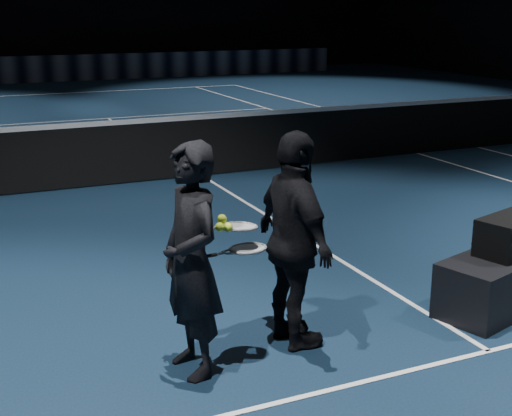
{
  "coord_description": "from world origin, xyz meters",
  "views": [
    {
      "loc": [
        -3.64,
        -10.16,
        2.54
      ],
      "look_at": [
        -1.64,
        -5.7,
        1.15
      ],
      "focal_mm": 50.0,
      "sensor_mm": 36.0,
      "label": 1
    }
  ],
  "objects_px": {
    "racket_lower": "(248,248)",
    "tennis_balls": "(223,225)",
    "player_b": "(294,241)",
    "racket_upper": "(239,227)",
    "player_a": "(191,261)",
    "player_bench": "(511,277)"
  },
  "relations": [
    {
      "from": "player_bench",
      "to": "player_a",
      "type": "height_order",
      "value": "player_a"
    },
    {
      "from": "player_bench",
      "to": "tennis_balls",
      "type": "height_order",
      "value": "tennis_balls"
    },
    {
      "from": "player_b",
      "to": "racket_lower",
      "type": "height_order",
      "value": "player_b"
    },
    {
      "from": "player_b",
      "to": "tennis_balls",
      "type": "bearing_deg",
      "value": 93.59
    },
    {
      "from": "player_bench",
      "to": "player_a",
      "type": "xyz_separation_m",
      "value": [
        -2.96,
        -0.01,
        0.6
      ]
    },
    {
      "from": "player_a",
      "to": "player_b",
      "type": "bearing_deg",
      "value": 88.95
    },
    {
      "from": "player_bench",
      "to": "player_b",
      "type": "bearing_deg",
      "value": 161.04
    },
    {
      "from": "racket_lower",
      "to": "tennis_balls",
      "type": "height_order",
      "value": "tennis_balls"
    },
    {
      "from": "player_bench",
      "to": "racket_lower",
      "type": "distance_m",
      "value": 2.59
    },
    {
      "from": "racket_lower",
      "to": "player_bench",
      "type": "bearing_deg",
      "value": -6.53
    },
    {
      "from": "player_a",
      "to": "racket_lower",
      "type": "distance_m",
      "value": 0.45
    },
    {
      "from": "player_bench",
      "to": "racket_upper",
      "type": "bearing_deg",
      "value": 161.51
    },
    {
      "from": "racket_upper",
      "to": "player_bench",
      "type": "bearing_deg",
      "value": -11.29
    },
    {
      "from": "player_b",
      "to": "racket_upper",
      "type": "relative_size",
      "value": 2.47
    },
    {
      "from": "player_bench",
      "to": "player_a",
      "type": "distance_m",
      "value": 3.02
    },
    {
      "from": "tennis_balls",
      "to": "player_a",
      "type": "bearing_deg",
      "value": -173.09
    },
    {
      "from": "tennis_balls",
      "to": "player_b",
      "type": "bearing_deg",
      "value": 5.3
    },
    {
      "from": "player_bench",
      "to": "player_b",
      "type": "relative_size",
      "value": 0.96
    },
    {
      "from": "player_b",
      "to": "tennis_balls",
      "type": "height_order",
      "value": "player_b"
    },
    {
      "from": "racket_upper",
      "to": "player_b",
      "type": "bearing_deg",
      "value": -9.08
    },
    {
      "from": "player_bench",
      "to": "racket_upper",
      "type": "relative_size",
      "value": 2.38
    },
    {
      "from": "player_bench",
      "to": "player_b",
      "type": "distance_m",
      "value": 2.2
    }
  ]
}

